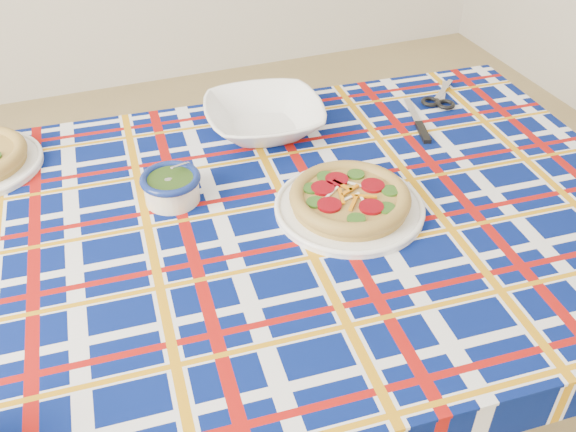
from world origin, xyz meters
name	(u,v)px	position (x,y,z in m)	size (l,w,h in m)	color
floor	(207,429)	(0.00, 0.00, 0.00)	(4.00, 4.00, 0.00)	#947C4C
dining_table	(259,251)	(0.13, -0.09, 0.62)	(1.52, 1.01, 0.69)	brown
tablecloth	(259,242)	(0.13, -0.09, 0.64)	(1.49, 0.94, 0.10)	#041255
main_focaccia_plate	(350,198)	(0.29, -0.11, 0.72)	(0.28, 0.28, 0.05)	#A8823B
pesto_bowl	(171,185)	(0.00, 0.03, 0.73)	(0.11, 0.11, 0.07)	#1A320D
serving_bowl	(264,118)	(0.24, 0.21, 0.72)	(0.25, 0.25, 0.06)	white
table_knife	(413,112)	(0.58, 0.17, 0.70)	(0.21, 0.02, 0.01)	silver
kitchen_scissors	(444,90)	(0.70, 0.23, 0.70)	(0.18, 0.08, 0.01)	silver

